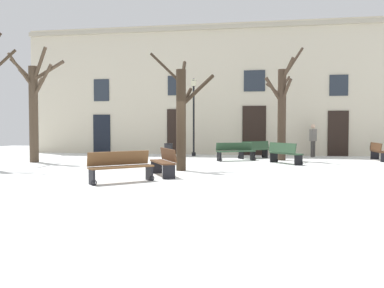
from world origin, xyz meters
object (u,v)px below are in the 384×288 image
(tree_center, at_px, (34,105))
(bench_facing_shops, at_px, (164,162))
(tree_right_of_center, at_px, (182,114))
(person_by_shop_door, at_px, (313,139))
(bench_near_lamp, at_px, (236,151))
(litter_bin, at_px, (168,151))
(bench_near_center_tree, at_px, (121,166))
(bench_back_to_back_right, at_px, (254,150))
(bench_by_litter_bin, at_px, (379,151))
(tree_near_facade, at_px, (282,109))
(bench_far_corner, at_px, (285,153))
(streetlamp, at_px, (194,109))

(tree_center, relative_size, bench_facing_shops, 2.88)
(tree_right_of_center, height_order, person_by_shop_door, tree_right_of_center)
(bench_near_lamp, height_order, person_by_shop_door, person_by_shop_door)
(litter_bin, bearing_deg, bench_near_center_tree, -85.78)
(bench_back_to_back_right, relative_size, bench_by_litter_bin, 0.85)
(bench_facing_shops, bearing_deg, tree_right_of_center, 144.05)
(tree_near_facade, distance_m, tree_center, 11.37)
(tree_center, height_order, bench_by_litter_bin, tree_center)
(bench_near_lamp, bearing_deg, bench_facing_shops, -135.01)
(tree_right_of_center, distance_m, bench_back_to_back_right, 6.75)
(tree_center, distance_m, bench_far_corner, 11.26)
(bench_by_litter_bin, xyz_separation_m, bench_far_corner, (-4.44, -2.39, 0.02))
(tree_near_facade, xyz_separation_m, bench_by_litter_bin, (4.47, 0.51, -1.98))
(bench_back_to_back_right, xyz_separation_m, person_by_shop_door, (3.05, 1.62, 0.51))
(streetlamp, height_order, bench_near_center_tree, streetlamp)
(tree_center, xyz_separation_m, bench_by_litter_bin, (15.45, 3.46, -2.14))
(tree_near_facade, distance_m, person_by_shop_door, 3.36)
(tree_right_of_center, distance_m, person_by_shop_door, 9.53)
(streetlamp, relative_size, bench_by_litter_bin, 2.31)
(bench_back_to_back_right, height_order, bench_far_corner, bench_far_corner)
(tree_center, bearing_deg, bench_far_corner, 5.54)
(bench_back_to_back_right, bearing_deg, tree_near_facade, 111.41)
(bench_far_corner, relative_size, bench_near_lamp, 0.90)
(tree_center, distance_m, bench_facing_shops, 8.29)
(streetlamp, xyz_separation_m, bench_facing_shops, (0.53, -9.02, -2.09))
(tree_near_facade, height_order, bench_far_corner, tree_near_facade)
(bench_facing_shops, bearing_deg, bench_near_center_tree, -54.68)
(tree_near_facade, height_order, bench_facing_shops, tree_near_facade)
(bench_by_litter_bin, bearing_deg, bench_near_center_tree, 133.74)
(bench_facing_shops, distance_m, bench_near_lamp, 6.61)
(tree_near_facade, height_order, person_by_shop_door, tree_near_facade)
(streetlamp, relative_size, bench_near_center_tree, 2.49)
(bench_near_lamp, bearing_deg, bench_back_to_back_right, 33.04)
(tree_right_of_center, xyz_separation_m, bench_far_corner, (3.84, 3.32, -1.59))
(tree_near_facade, xyz_separation_m, streetlamp, (-4.58, 2.05, 0.14))
(tree_right_of_center, height_order, tree_center, tree_center)
(bench_facing_shops, bearing_deg, bench_back_to_back_right, 132.71)
(tree_right_of_center, xyz_separation_m, litter_bin, (-1.76, 5.43, -1.68))
(bench_near_lamp, bearing_deg, litter_bin, 137.52)
(tree_near_facade, height_order, bench_by_litter_bin, tree_near_facade)
(tree_center, relative_size, bench_near_lamp, 2.73)
(bench_far_corner, bearing_deg, litter_bin, 32.86)
(bench_back_to_back_right, bearing_deg, tree_center, -14.03)
(person_by_shop_door, bearing_deg, tree_right_of_center, 2.79)
(bench_back_to_back_right, height_order, person_by_shop_door, person_by_shop_door)
(streetlamp, bearing_deg, person_by_shop_door, 3.92)
(bench_near_lamp, bearing_deg, bench_near_center_tree, -137.20)
(litter_bin, height_order, bench_facing_shops, bench_facing_shops)
(tree_right_of_center, xyz_separation_m, bench_facing_shops, (-0.25, -1.77, -1.60))
(bench_near_center_tree, xyz_separation_m, person_by_shop_door, (6.63, 11.16, 0.49))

